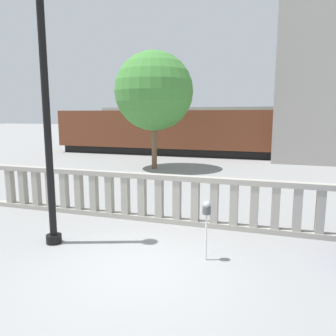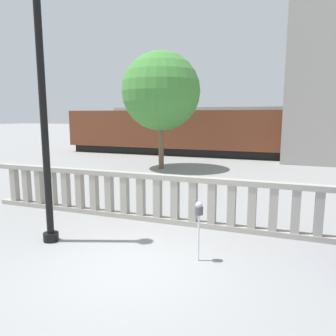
# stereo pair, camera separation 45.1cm
# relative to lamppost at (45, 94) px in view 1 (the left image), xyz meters

# --- Properties ---
(ground_plane) EXTENTS (160.00, 160.00, 0.00)m
(ground_plane) POSITION_rel_lamppost_xyz_m (2.34, -0.66, -3.38)
(ground_plane) COLOR gray
(balustrade) EXTENTS (12.15, 0.24, 1.34)m
(balustrade) POSITION_rel_lamppost_xyz_m (2.34, 2.18, -2.71)
(balustrade) COLOR #9E998E
(balustrade) RESTS_ON ground
(lamppost) EXTENTS (0.38, 0.38, 6.16)m
(lamppost) POSITION_rel_lamppost_xyz_m (0.00, 0.00, 0.00)
(lamppost) COLOR black
(lamppost) RESTS_ON ground
(parking_meter) EXTENTS (0.17, 0.17, 1.24)m
(parking_meter) POSITION_rel_lamppost_xyz_m (3.54, 0.19, -2.39)
(parking_meter) COLOR silver
(parking_meter) RESTS_ON ground
(train_near) EXTENTS (29.41, 2.92, 3.82)m
(train_near) POSITION_rel_lamppost_xyz_m (3.77, 17.15, -1.69)
(train_near) COLOR black
(train_near) RESTS_ON ground
(train_far) EXTENTS (25.70, 2.69, 4.29)m
(train_far) POSITION_rel_lamppost_xyz_m (-1.12, 29.36, -1.45)
(train_far) COLOR black
(train_far) RESTS_ON ground
(tree_left) EXTENTS (4.17, 4.17, 6.24)m
(tree_left) POSITION_rel_lamppost_xyz_m (-1.40, 10.63, 0.77)
(tree_left) COLOR brown
(tree_left) RESTS_ON ground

